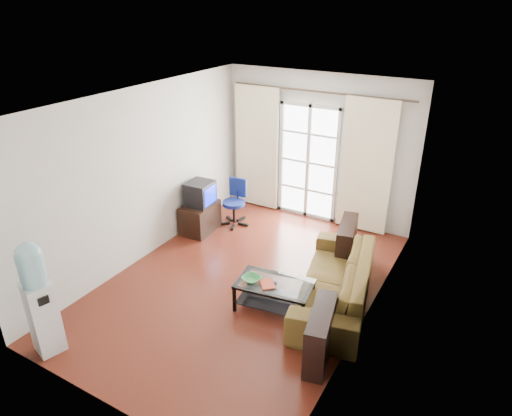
{
  "coord_description": "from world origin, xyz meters",
  "views": [
    {
      "loc": [
        2.96,
        -4.81,
        3.89
      ],
      "look_at": [
        0.0,
        0.35,
        1.08
      ],
      "focal_mm": 32.0,
      "sensor_mm": 36.0,
      "label": 1
    }
  ],
  "objects": [
    {
      "name": "floor",
      "position": [
        0.0,
        0.0,
        0.0
      ],
      "size": [
        5.2,
        5.2,
        0.0
      ],
      "primitive_type": "plane",
      "color": "maroon",
      "rests_on": "ground"
    },
    {
      "name": "ceiling",
      "position": [
        0.0,
        0.0,
        2.7
      ],
      "size": [
        5.2,
        5.2,
        0.0
      ],
      "primitive_type": "plane",
      "rotation": [
        3.14,
        0.0,
        0.0
      ],
      "color": "white",
      "rests_on": "wall_back"
    },
    {
      "name": "wall_back",
      "position": [
        0.0,
        2.6,
        1.35
      ],
      "size": [
        3.6,
        0.02,
        2.7
      ],
      "primitive_type": "cube",
      "color": "silver",
      "rests_on": "floor"
    },
    {
      "name": "wall_front",
      "position": [
        0.0,
        -2.6,
        1.35
      ],
      "size": [
        3.6,
        0.02,
        2.7
      ],
      "primitive_type": "cube",
      "color": "silver",
      "rests_on": "floor"
    },
    {
      "name": "wall_left",
      "position": [
        -1.8,
        0.0,
        1.35
      ],
      "size": [
        0.02,
        5.2,
        2.7
      ],
      "primitive_type": "cube",
      "color": "silver",
      "rests_on": "floor"
    },
    {
      "name": "wall_right",
      "position": [
        1.8,
        0.0,
        1.35
      ],
      "size": [
        0.02,
        5.2,
        2.7
      ],
      "primitive_type": "cube",
      "color": "silver",
      "rests_on": "floor"
    },
    {
      "name": "french_door",
      "position": [
        -0.15,
        2.54,
        1.07
      ],
      "size": [
        1.16,
        0.06,
        2.15
      ],
      "color": "white",
      "rests_on": "wall_back"
    },
    {
      "name": "curtain_rod",
      "position": [
        0.0,
        2.5,
        2.38
      ],
      "size": [
        3.3,
        0.04,
        0.04
      ],
      "primitive_type": "cylinder",
      "rotation": [
        0.0,
        1.57,
        0.0
      ],
      "color": "#4C3F2D",
      "rests_on": "wall_back"
    },
    {
      "name": "curtain_left",
      "position": [
        -1.2,
        2.48,
        1.2
      ],
      "size": [
        0.9,
        0.07,
        2.35
      ],
      "primitive_type": "cube",
      "color": "#FFF9CD",
      "rests_on": "curtain_rod"
    },
    {
      "name": "curtain_right",
      "position": [
        0.95,
        2.48,
        1.2
      ],
      "size": [
        0.9,
        0.07,
        2.35
      ],
      "primitive_type": "cube",
      "color": "#FFF9CD",
      "rests_on": "curtain_rod"
    },
    {
      "name": "radiator",
      "position": [
        0.8,
        2.5,
        0.33
      ],
      "size": [
        0.64,
        0.12,
        0.64
      ],
      "primitive_type": "cube",
      "color": "gray",
      "rests_on": "floor"
    },
    {
      "name": "sofa",
      "position": [
        1.31,
        0.26,
        0.33
      ],
      "size": [
        2.62,
        1.81,
        0.66
      ],
      "primitive_type": "imported",
      "rotation": [
        0.0,
        0.0,
        -1.36
      ],
      "color": "olive",
      "rests_on": "floor"
    },
    {
      "name": "coffee_table",
      "position": [
        0.66,
        -0.31,
        0.26
      ],
      "size": [
        1.08,
        0.72,
        0.41
      ],
      "rotation": [
        0.0,
        0.0,
        0.15
      ],
      "color": "silver",
      "rests_on": "floor"
    },
    {
      "name": "bowl",
      "position": [
        0.38,
        -0.42,
        0.44
      ],
      "size": [
        0.35,
        0.35,
        0.06
      ],
      "primitive_type": "imported",
      "rotation": [
        0.0,
        0.0,
        -0.24
      ],
      "color": "#2F8245",
      "rests_on": "coffee_table"
    },
    {
      "name": "book",
      "position": [
        0.54,
        -0.46,
        0.42
      ],
      "size": [
        0.41,
        0.41,
        0.02
      ],
      "primitive_type": "imported",
      "rotation": [
        0.0,
        0.0,
        0.75
      ],
      "color": "#A71420",
      "rests_on": "coffee_table"
    },
    {
      "name": "remote",
      "position": [
        0.63,
        -0.34,
        0.42
      ],
      "size": [
        0.16,
        0.09,
        0.02
      ],
      "primitive_type": "cube",
      "rotation": [
        0.0,
        0.0,
        0.31
      ],
      "color": "black",
      "rests_on": "coffee_table"
    },
    {
      "name": "tv_stand",
      "position": [
        -1.53,
        1.02,
        0.26
      ],
      "size": [
        0.52,
        0.74,
        0.52
      ],
      "primitive_type": "cube",
      "rotation": [
        0.0,
        0.0,
        0.06
      ],
      "color": "black",
      "rests_on": "floor"
    },
    {
      "name": "crt_tv",
      "position": [
        -1.53,
        1.03,
        0.73
      ],
      "size": [
        0.48,
        0.47,
        0.42
      ],
      "rotation": [
        0.0,
        0.0,
        0.06
      ],
      "color": "black",
      "rests_on": "tv_stand"
    },
    {
      "name": "task_chair",
      "position": [
        -1.15,
        1.57,
        0.25
      ],
      "size": [
        0.63,
        0.63,
        0.85
      ],
      "rotation": [
        0.0,
        0.0,
        0.1
      ],
      "color": "black",
      "rests_on": "floor"
    },
    {
      "name": "water_cooler",
      "position": [
        -1.3,
        -2.35,
        0.76
      ],
      "size": [
        0.37,
        0.37,
        1.46
      ],
      "rotation": [
        0.0,
        0.0,
        -0.29
      ],
      "color": "silver",
      "rests_on": "floor"
    }
  ]
}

